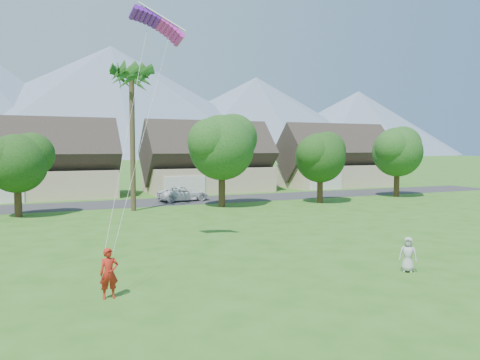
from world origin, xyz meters
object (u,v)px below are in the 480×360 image
kite_flyer (109,273)px  parafoil_kite (159,23)px  watcher (408,254)px  parked_car (184,194)px

kite_flyer → parafoil_kite: (3.61, 6.82, 10.90)m
watcher → parked_car: bearing=137.9°
kite_flyer → parked_car: kite_flyer is taller
kite_flyer → parked_car: 30.98m
watcher → kite_flyer: bearing=-141.2°
kite_flyer → parked_car: size_ratio=0.35×
parked_car → parafoil_kite: (-7.79, -21.99, 11.09)m
parafoil_kite → parked_car: bearing=74.1°
watcher → parked_car: size_ratio=0.30×
parked_car → watcher: bearing=174.7°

